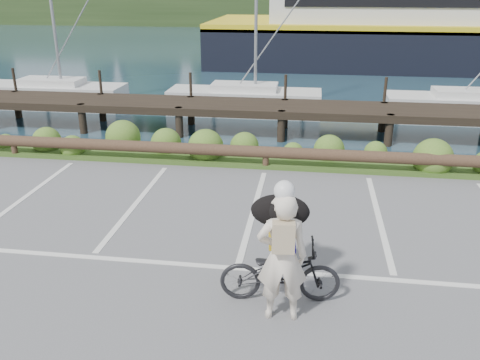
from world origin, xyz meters
name	(u,v)px	position (x,y,z in m)	size (l,w,h in m)	color
ground	(241,257)	(0.00, 0.00, 0.00)	(72.00, 72.00, 0.00)	#59595B
harbor_backdrop	(312,12)	(0.39, 78.47, 0.00)	(170.00, 160.00, 30.00)	#1B3341
vegetation_strip	(268,158)	(0.00, 5.30, 0.05)	(34.00, 1.60, 0.10)	#3D5B21
log_rail	(266,169)	(0.00, 4.60, 0.00)	(32.00, 0.30, 0.60)	#443021
bicycle	(280,272)	(0.77, -1.18, 0.48)	(0.63, 1.81, 0.95)	black
cyclist	(282,257)	(0.81, -1.60, 0.98)	(0.71, 0.47, 1.95)	silver
dog	(280,211)	(0.71, -0.61, 1.22)	(0.92, 0.45, 0.53)	black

